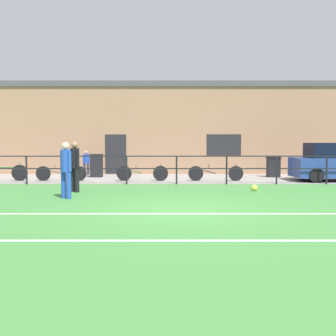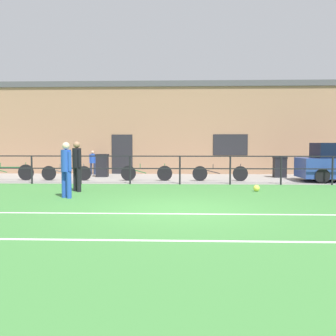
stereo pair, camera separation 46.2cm
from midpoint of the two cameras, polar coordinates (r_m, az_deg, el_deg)
The scene contains 16 objects.
ground at distance 9.58m, azimuth 2.86°, elevation -6.35°, with size 60.00×44.00×0.04m, color #42843D.
field_line_touchline at distance 9.10m, azimuth 2.89°, elevation -6.75°, with size 36.00×0.11×0.00m, color white.
field_line_hash at distance 6.66m, azimuth 3.16°, elevation -10.63°, with size 36.00×0.11×0.00m, color white.
pavement_strip at distance 18.01m, azimuth 2.55°, elevation -1.54°, with size 48.00×5.00×0.02m, color gray.
perimeter_fence at distance 15.46m, azimuth 2.62°, elevation 0.34°, with size 36.07×0.07×1.15m.
clubhouse_facade at distance 21.65m, azimuth 2.51°, elevation 5.82°, with size 28.00×2.56×4.90m.
player_goalkeeper at distance 13.45m, azimuth -12.29°, elevation 0.70°, with size 0.35×0.37×1.71m.
player_striker at distance 11.94m, azimuth -13.66°, elevation 0.24°, with size 0.39×0.32×1.68m.
soccer_ball_match at distance 13.65m, azimuth 13.83°, elevation -2.90°, with size 0.22×0.22×0.22m, color #E5E04C.
spectator_child at distance 20.36m, azimuth -10.38°, elevation 1.03°, with size 0.34×0.22×1.24m.
bicycle_parked_0 at distance 17.38m, azimuth -13.99°, elevation -0.70°, with size 2.18×0.04×0.74m.
bicycle_parked_1 at distance 18.28m, azimuth -21.91°, elevation -0.55°, with size 2.37×0.04×0.79m.
bicycle_parked_2 at distance 16.74m, azimuth -2.41°, elevation -0.73°, with size 2.23×0.04×0.75m.
bicycle_parked_3 at distance 16.79m, azimuth 8.43°, elevation -0.77°, with size 2.37×0.04×0.74m.
trash_bin_0 at distance 19.24m, azimuth 16.77°, elevation 0.14°, with size 0.60×0.51×0.98m.
trash_bin_1 at distance 18.96m, azimuth -8.96°, elevation 0.39°, with size 0.58×0.49×1.10m.
Camera 2 is at (0.12, -9.43, 1.65)m, focal length 41.47 mm.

